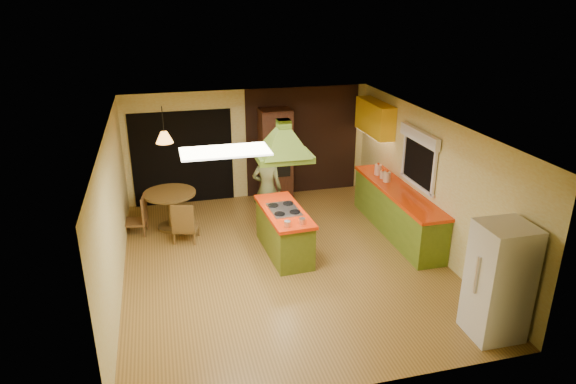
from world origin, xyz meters
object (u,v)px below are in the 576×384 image
object	(u,v)px
man	(267,189)
refrigerator	(499,281)
kitchen_island	(284,231)
dining_table	(170,203)
canister_large	(378,170)
wall_oven	(275,155)

from	to	relation	value
man	refrigerator	size ratio (longest dim) A/B	0.97
kitchen_island	refrigerator	size ratio (longest dim) A/B	1.04
dining_table	man	bearing A→B (deg)	-11.74
kitchen_island	refrigerator	distance (m)	3.80
kitchen_island	canister_large	xyz separation A→B (m)	(2.31, 1.17, 0.59)
man	wall_oven	xyz separation A→B (m)	(0.50, 1.42, 0.24)
kitchen_island	man	world-z (taller)	man
wall_oven	dining_table	bearing A→B (deg)	-157.32
kitchen_island	refrigerator	xyz separation A→B (m)	(2.25, -3.04, 0.40)
kitchen_island	refrigerator	bearing A→B (deg)	-56.70
refrigerator	dining_table	distance (m)	6.26
wall_oven	canister_large	xyz separation A→B (m)	(1.86, -1.45, -0.02)
kitchen_island	wall_oven	world-z (taller)	wall_oven
wall_oven	dining_table	size ratio (longest dim) A/B	2.03
refrigerator	dining_table	xyz separation A→B (m)	(-4.20, 4.63, -0.29)
dining_table	refrigerator	bearing A→B (deg)	-47.82
man	wall_oven	size ratio (longest dim) A/B	0.78
kitchen_island	wall_oven	xyz separation A→B (m)	(0.45, 2.62, 0.61)
canister_large	man	bearing A→B (deg)	179.28
man	dining_table	size ratio (longest dim) A/B	1.57
kitchen_island	canister_large	distance (m)	2.66
man	refrigerator	world-z (taller)	refrigerator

